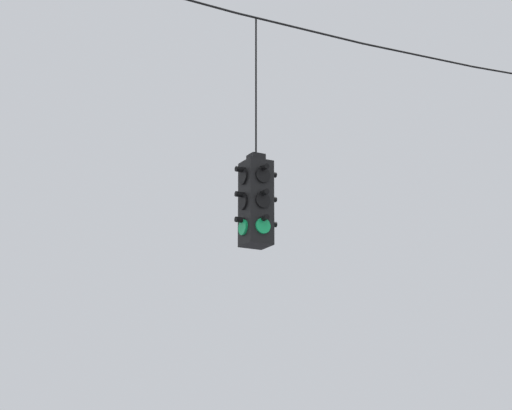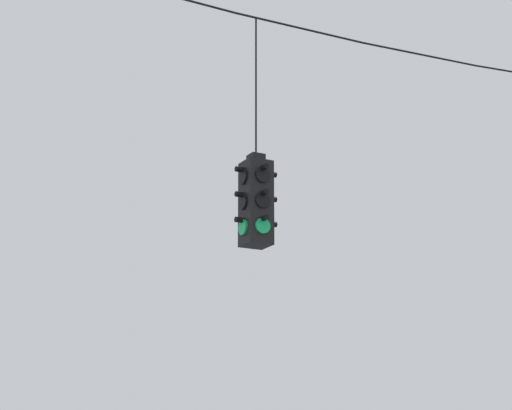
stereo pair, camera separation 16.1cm
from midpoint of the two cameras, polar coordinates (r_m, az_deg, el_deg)
span_wire at (r=13.88m, az=2.99°, el=10.48°), size 14.05×0.03×0.38m
traffic_light_near_left_pole at (r=12.61m, az=0.37°, el=0.21°), size 0.58×0.58×3.12m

